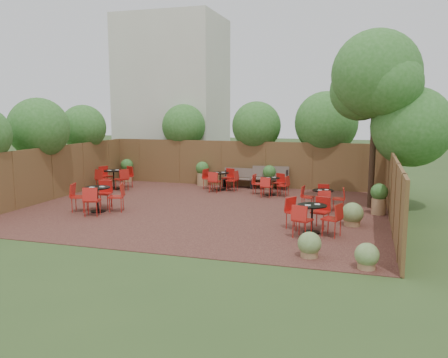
% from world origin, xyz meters
% --- Properties ---
extents(ground, '(80.00, 80.00, 0.00)m').
position_xyz_m(ground, '(0.00, 0.00, 0.00)').
color(ground, '#354F23').
rests_on(ground, ground).
extents(courtyard_paving, '(12.00, 10.00, 0.02)m').
position_xyz_m(courtyard_paving, '(0.00, 0.00, 0.01)').
color(courtyard_paving, '#351816').
rests_on(courtyard_paving, ground).
extents(fence_back, '(12.00, 0.08, 2.00)m').
position_xyz_m(fence_back, '(0.00, 5.00, 1.00)').
color(fence_back, brown).
rests_on(fence_back, ground).
extents(fence_left, '(0.08, 10.00, 2.00)m').
position_xyz_m(fence_left, '(-6.00, 0.00, 1.00)').
color(fence_left, brown).
rests_on(fence_left, ground).
extents(fence_right, '(0.08, 10.00, 2.00)m').
position_xyz_m(fence_right, '(6.00, 0.00, 1.00)').
color(fence_right, brown).
rests_on(fence_right, ground).
extents(neighbour_building, '(5.00, 4.00, 8.00)m').
position_xyz_m(neighbour_building, '(-4.50, 8.00, 4.00)').
color(neighbour_building, beige).
rests_on(neighbour_building, ground).
extents(overhang_foliage, '(15.55, 10.56, 2.68)m').
position_xyz_m(overhang_foliage, '(0.06, 3.18, 2.71)').
color(overhang_foliage, '#2C6420').
rests_on(overhang_foliage, ground).
extents(courtyard_tree, '(3.00, 2.94, 5.97)m').
position_xyz_m(courtyard_tree, '(5.39, 1.89, 4.33)').
color(courtyard_tree, black).
rests_on(courtyard_tree, courtyard_paving).
extents(park_bench_left, '(1.37, 0.49, 0.84)m').
position_xyz_m(park_bench_left, '(-0.04, 4.62, 0.45)').
color(park_bench_left, brown).
rests_on(park_bench_left, courtyard_paving).
extents(park_bench_right, '(1.59, 0.61, 0.96)m').
position_xyz_m(park_bench_right, '(1.33, 4.63, 0.52)').
color(park_bench_right, brown).
rests_on(park_bench_right, courtyard_paving).
extents(bistro_tables, '(10.51, 7.39, 0.95)m').
position_xyz_m(bistro_tables, '(-0.36, 0.96, 0.47)').
color(bistro_tables, black).
rests_on(bistro_tables, courtyard_paving).
extents(planters, '(11.69, 4.37, 1.06)m').
position_xyz_m(planters, '(-0.37, 3.83, 0.58)').
color(planters, '#98744C').
rests_on(planters, courtyard_paving).
extents(low_shrubs, '(1.78, 4.32, 0.68)m').
position_xyz_m(low_shrubs, '(4.75, -2.81, 0.32)').
color(low_shrubs, '#98744C').
rests_on(low_shrubs, courtyard_paving).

